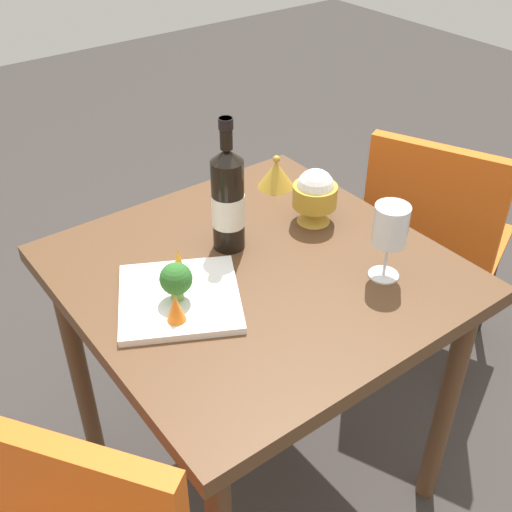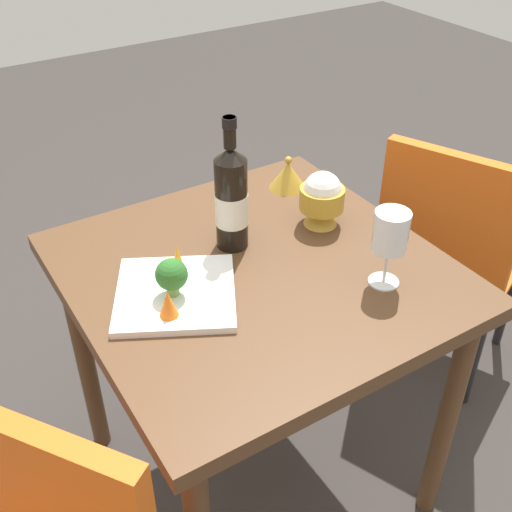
% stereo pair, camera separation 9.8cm
% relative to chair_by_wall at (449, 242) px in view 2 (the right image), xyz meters
% --- Properties ---
extents(ground_plane, '(8.00, 8.00, 0.00)m').
position_rel_chair_by_wall_xyz_m(ground_plane, '(0.05, -0.72, -0.53)').
color(ground_plane, '#383330').
extents(dining_table, '(0.81, 0.81, 0.75)m').
position_rel_chair_by_wall_xyz_m(dining_table, '(0.05, -0.72, 0.12)').
color(dining_table, brown).
rests_on(dining_table, ground_plane).
extents(chair_by_wall, '(0.53, 0.53, 0.85)m').
position_rel_chair_by_wall_xyz_m(chair_by_wall, '(0.00, 0.00, 0.00)').
color(chair_by_wall, orange).
rests_on(chair_by_wall, ground_plane).
extents(wine_bottle, '(0.08, 0.08, 0.32)m').
position_rel_chair_by_wall_xyz_m(wine_bottle, '(-0.06, -0.72, 0.35)').
color(wine_bottle, black).
rests_on(wine_bottle, dining_table).
extents(wine_glass, '(0.08, 0.08, 0.18)m').
position_rel_chair_by_wall_xyz_m(wine_glass, '(0.25, -0.51, 0.35)').
color(wine_glass, white).
rests_on(wine_glass, dining_table).
extents(rice_bowl, '(0.11, 0.11, 0.14)m').
position_rel_chair_by_wall_xyz_m(rice_bowl, '(-0.02, -0.49, 0.29)').
color(rice_bowl, gold).
rests_on(rice_bowl, dining_table).
extents(rice_bowl_lid, '(0.10, 0.10, 0.09)m').
position_rel_chair_by_wall_xyz_m(rice_bowl_lid, '(-0.22, -0.45, 0.26)').
color(rice_bowl_lid, gold).
rests_on(rice_bowl_lid, dining_table).
extents(serving_plate, '(0.34, 0.34, 0.02)m').
position_rel_chair_by_wall_xyz_m(serving_plate, '(0.05, -0.92, 0.23)').
color(serving_plate, white).
rests_on(serving_plate, dining_table).
extents(broccoli_floret, '(0.07, 0.07, 0.09)m').
position_rel_chair_by_wall_xyz_m(broccoli_floret, '(0.06, -0.93, 0.28)').
color(broccoli_floret, '#729E4C').
rests_on(broccoli_floret, serving_plate).
extents(carrot_garnish_left, '(0.03, 0.03, 0.06)m').
position_rel_chair_by_wall_xyz_m(carrot_garnish_left, '(-0.02, -0.88, 0.27)').
color(carrot_garnish_left, orange).
rests_on(carrot_garnish_left, serving_plate).
extents(carrot_garnish_right, '(0.04, 0.04, 0.06)m').
position_rel_chair_by_wall_xyz_m(carrot_garnish_right, '(0.11, -0.96, 0.26)').
color(carrot_garnish_right, orange).
rests_on(carrot_garnish_right, serving_plate).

